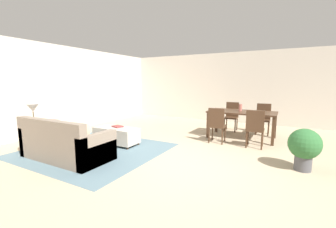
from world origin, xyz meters
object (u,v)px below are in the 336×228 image
(dining_chair_near_left, at_px, (217,123))
(dining_chair_near_right, at_px, (255,127))
(couch, at_px, (65,144))
(dining_chair_far_left, at_px, (232,115))
(table_lamp, at_px, (33,109))
(dining_table, at_px, (242,114))
(potted_plant, at_px, (304,146))
(book_on_ottoman, at_px, (117,126))
(vase_centerpiece, at_px, (240,108))
(ottoman_table, at_px, (116,135))
(dining_chair_far_right, at_px, (263,117))
(side_table, at_px, (35,131))

(dining_chair_near_left, distance_m, dining_chair_near_right, 0.92)
(couch, bearing_deg, dining_chair_far_left, 61.30)
(table_lamp, bearing_deg, dining_table, 39.47)
(dining_chair_near_right, height_order, dining_chair_far_left, same)
(table_lamp, distance_m, dining_chair_far_left, 5.60)
(table_lamp, bearing_deg, dining_chair_near_right, 29.00)
(dining_chair_near_left, distance_m, potted_plant, 2.12)
(book_on_ottoman, bearing_deg, dining_chair_far_left, 53.50)
(vase_centerpiece, xyz_separation_m, potted_plant, (1.47, -1.87, -0.41))
(dining_chair_far_left, xyz_separation_m, vase_centerpiece, (0.42, -0.84, 0.34))
(dining_chair_near_left, bearing_deg, dining_chair_far_left, 90.28)
(dining_chair_far_left, bearing_deg, dining_chair_near_left, -89.72)
(couch, height_order, book_on_ottoman, couch)
(dining_table, bearing_deg, dining_chair_near_right, -61.44)
(ottoman_table, bearing_deg, book_on_ottoman, 106.04)
(ottoman_table, distance_m, dining_chair_far_left, 3.76)
(dining_chair_far_left, relative_size, dining_chair_far_right, 1.00)
(ottoman_table, relative_size, side_table, 2.11)
(couch, relative_size, potted_plant, 2.50)
(vase_centerpiece, bearing_deg, dining_chair_near_right, -59.32)
(side_table, distance_m, dining_table, 5.33)
(vase_centerpiece, bearing_deg, potted_plant, -51.90)
(potted_plant, bearing_deg, couch, -158.85)
(dining_chair_far_left, relative_size, book_on_ottoman, 3.54)
(book_on_ottoman, bearing_deg, dining_chair_far_right, 43.09)
(vase_centerpiece, bearing_deg, table_lamp, -140.04)
(ottoman_table, height_order, dining_chair_near_right, dining_chair_near_right)
(dining_table, bearing_deg, dining_chair_far_left, 118.76)
(dining_table, distance_m, book_on_ottoman, 3.42)
(ottoman_table, bearing_deg, table_lamp, -140.72)
(dining_chair_far_right, bearing_deg, dining_table, -120.17)
(dining_table, bearing_deg, dining_chair_near_left, -118.34)
(table_lamp, xyz_separation_m, dining_table, (4.11, 3.38, -0.28))
(ottoman_table, height_order, side_table, side_table)
(dining_chair_near_left, height_order, vase_centerpiece, vase_centerpiece)
(side_table, distance_m, dining_chair_near_right, 5.23)
(side_table, xyz_separation_m, book_on_ottoman, (1.44, 1.26, 0.02))
(dining_chair_far_right, height_order, vase_centerpiece, vase_centerpiece)
(table_lamp, relative_size, dining_chair_far_right, 0.57)
(ottoman_table, height_order, table_lamp, table_lamp)
(dining_table, relative_size, dining_chair_near_right, 1.95)
(side_table, xyz_separation_m, dining_chair_near_right, (4.57, 2.53, 0.09))
(side_table, height_order, dining_chair_far_right, dining_chair_far_right)
(dining_chair_near_right, distance_m, potted_plant, 1.38)
(dining_chair_far_left, bearing_deg, ottoman_table, -125.61)
(dining_chair_far_right, relative_size, book_on_ottoman, 3.54)
(dining_chair_near_left, bearing_deg, dining_chair_near_right, 0.33)
(ottoman_table, bearing_deg, potted_plant, 4.77)
(potted_plant, bearing_deg, ottoman_table, -175.23)
(dining_chair_far_left, bearing_deg, dining_table, -61.24)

